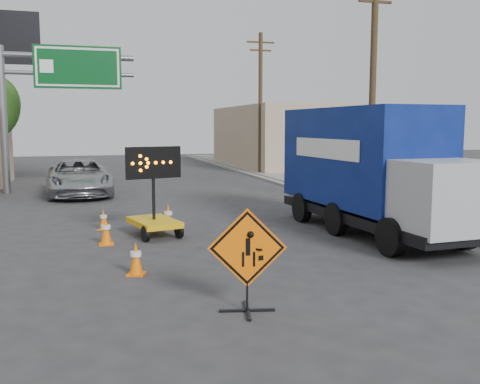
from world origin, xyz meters
name	(u,v)px	position (x,y,z in m)	size (l,w,h in m)	color
ground	(256,300)	(0.00, 0.00, 0.00)	(100.00, 100.00, 0.00)	#2D2D30
curb_right	(302,190)	(7.20, 15.00, 0.06)	(0.40, 60.00, 0.12)	gray
sidewalk_right	(345,188)	(9.50, 15.00, 0.07)	(4.00, 60.00, 0.15)	gray
building_right_far	(297,137)	(13.00, 30.00, 2.30)	(10.00, 14.00, 4.60)	tan
highway_gantry	(49,85)	(-4.43, 17.96, 5.07)	(6.18, 0.38, 6.90)	slate
utility_pole_near	(373,87)	(8.00, 10.00, 4.68)	(1.80, 0.26, 9.00)	#44321D
utility_pole_far	(260,102)	(8.00, 24.00, 4.68)	(1.80, 0.26, 9.00)	#44321D
construction_sign	(247,258)	(-0.32, -0.51, 0.95)	(1.33, 0.95, 1.80)	black
arrow_board	(154,216)	(-1.07, 6.27, 0.59)	(1.60, 2.02, 2.58)	gold
pickup_truck	(79,177)	(-3.21, 16.37, 0.82)	(2.73, 5.92, 1.64)	#ACAEB3
box_truck	(371,177)	(5.15, 4.97, 1.68)	(2.79, 7.88, 3.70)	black
cone_a	(136,258)	(-1.94, 2.33, 0.36)	(0.47, 0.47, 0.72)	#FF6B05
cone_b	(106,231)	(-2.45, 5.50, 0.38)	(0.38, 0.38, 0.75)	#FF6B05
cone_c	(168,217)	(-0.52, 7.21, 0.39)	(0.51, 0.51, 0.78)	#FF6B05
cone_d	(104,219)	(-2.44, 7.65, 0.32)	(0.42, 0.42, 0.64)	#FF6B05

